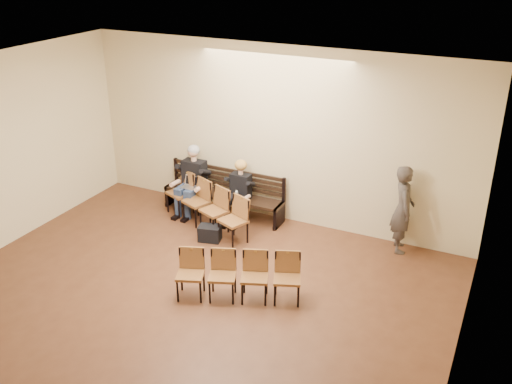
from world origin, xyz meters
The scene contains 11 objects.
ground centered at (0.00, 0.00, 0.00)m, with size 10.00×10.00×0.00m, color brown.
room_walls centered at (0.00, 0.79, 2.54)m, with size 8.02×10.01×3.51m.
bench centered at (-0.98, 4.65, 0.23)m, with size 2.60×0.90×0.45m, color black.
seated_man centered at (-1.64, 4.53, 0.71)m, with size 0.59×0.82×1.42m, color black, non-canonical shape.
seated_woman centered at (-0.56, 4.53, 0.57)m, with size 0.49×0.68×1.14m, color black, non-canonical shape.
laptop centered at (-1.60, 4.33, 0.56)m, with size 0.31×0.24×0.22m, color silver.
water_bottle centered at (-0.44, 4.23, 0.56)m, with size 0.07×0.07×0.22m, color silver.
bag centered at (-0.66, 3.53, 0.15)m, with size 0.41×0.28×0.30m, color black.
passerby centered at (2.64, 4.75, 0.95)m, with size 0.69×0.45×1.89m, color #3B3430.
chair_row_front centered at (-1.02, 3.98, 0.44)m, with size 2.15×0.48×0.89m, color brown.
chair_row_back centered at (0.70, 2.08, 0.40)m, with size 1.94×0.44×0.80m, color brown.
Camera 1 is at (4.24, -4.64, 5.28)m, focal length 40.00 mm.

